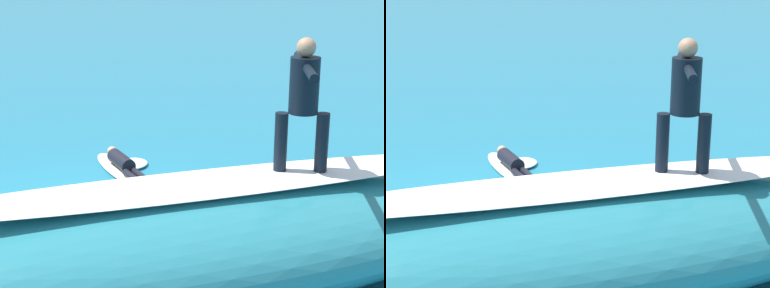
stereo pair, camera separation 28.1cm
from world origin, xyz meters
The scene contains 9 objects.
ground_plane centered at (0.00, 0.00, 0.00)m, with size 120.00×120.00×0.00m, color teal.
wave_crest centered at (-0.46, 2.91, 0.69)m, with size 8.99×2.82×1.39m, color teal.
wave_foam_lip centered at (-0.46, 2.91, 1.43)m, with size 7.64×0.99×0.08m, color white.
surfboard_riding centered at (-1.79, 3.13, 1.42)m, with size 1.93×0.45×0.06m, color silver.
surfer_riding centered at (-1.79, 3.13, 2.44)m, with size 0.89×1.46×1.70m.
surfboard_paddling centered at (-1.16, -1.70, 0.04)m, with size 2.29×0.56×0.08m, color #EAE5C6.
surfer_paddling centered at (-1.16, -1.57, 0.21)m, with size 0.31×1.66×0.30m.
foam_patch_near centered at (-1.44, -1.90, 0.05)m, with size 0.71×0.63×0.10m, color white.
foam_patch_mid centered at (-3.63, 1.95, 0.05)m, with size 0.97×0.61×0.11m, color white.
Camera 2 is at (2.60, 9.42, 4.19)m, focal length 59.32 mm.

